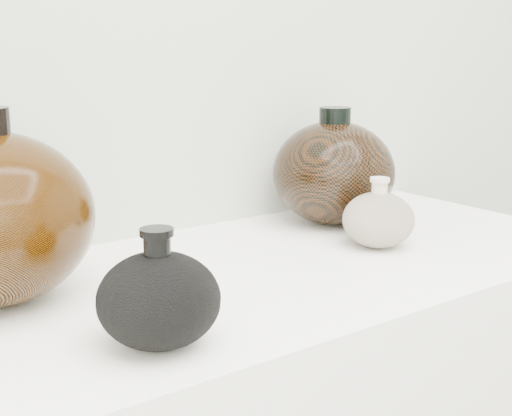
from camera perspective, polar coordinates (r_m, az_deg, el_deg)
black_gourd_vase at (r=0.76m, az=-7.78°, el=-7.22°), size 0.16×0.16×0.13m
cream_gourd_vase at (r=1.13m, az=9.76°, el=-0.88°), size 0.12×0.12×0.11m
right_round_pot at (r=1.26m, az=6.23°, el=2.86°), size 0.27×0.27×0.21m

